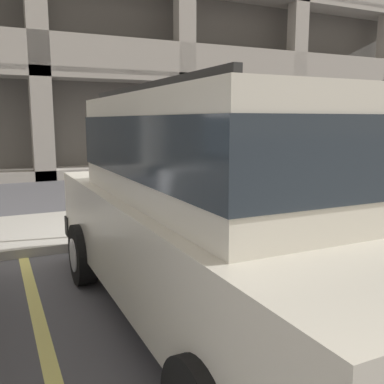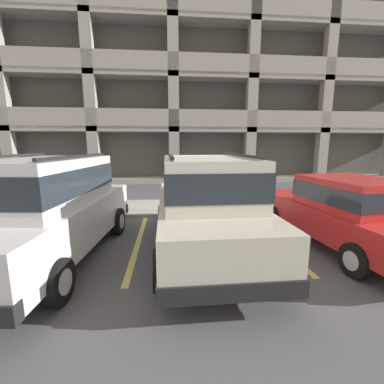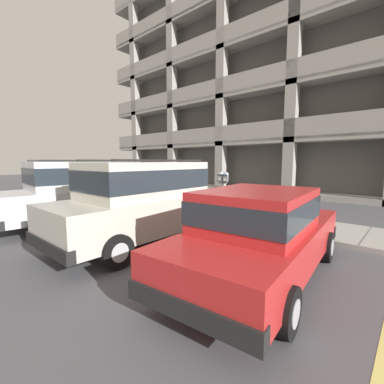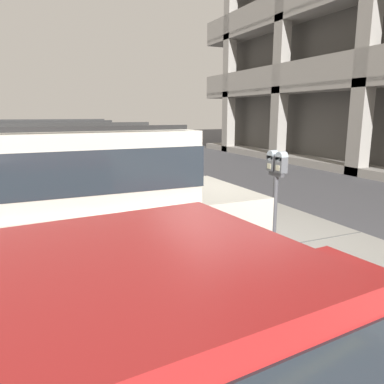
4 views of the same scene
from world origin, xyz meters
TOP-DOWN VIEW (x-y plane):
  - ground_plane at (0.00, 0.00)m, footprint 80.00×80.00m
  - sidewalk at (0.00, 1.30)m, footprint 40.00×2.20m
  - parking_stall_lines at (1.58, -1.40)m, footprint 12.79×4.80m
  - silver_suv at (-0.13, -2.46)m, footprint 2.05×4.79m
  - parking_meter_near at (0.23, 0.35)m, footprint 0.35×0.12m

SIDE VIEW (x-z plane):
  - ground_plane at x=0.00m, z-range -0.10..0.00m
  - parking_stall_lines at x=1.58m, z-range 0.00..0.01m
  - sidewalk at x=0.00m, z-range 0.00..0.12m
  - silver_suv at x=-0.13m, z-range 0.07..2.11m
  - parking_meter_near at x=0.23m, z-range 0.49..2.02m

